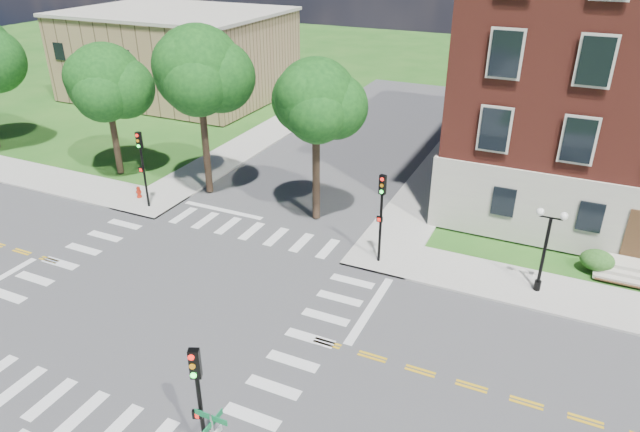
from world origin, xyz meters
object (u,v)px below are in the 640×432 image
at_px(traffic_signal_se, 199,396).
at_px(fire_hydrant, 139,192).
at_px(twin_lamp_west, 545,246).
at_px(traffic_signal_nw, 142,160).
at_px(traffic_signal_ne, 381,208).

height_order(traffic_signal_se, fire_hydrant, traffic_signal_se).
bearing_deg(fire_hydrant, twin_lamp_west, -0.69).
bearing_deg(fire_hydrant, traffic_signal_se, -43.89).
xyz_separation_m(twin_lamp_west, fire_hydrant, (-24.32, 0.29, -2.06)).
relative_size(traffic_signal_se, traffic_signal_nw, 1.00).
bearing_deg(traffic_signal_nw, traffic_signal_ne, -0.61).
bearing_deg(traffic_signal_ne, twin_lamp_west, 4.81).
height_order(traffic_signal_ne, traffic_signal_nw, same).
bearing_deg(traffic_signal_se, twin_lamp_west, 60.68).
xyz_separation_m(traffic_signal_se, traffic_signal_nw, (-14.49, 14.51, 0.00)).
height_order(traffic_signal_ne, twin_lamp_west, traffic_signal_ne).
height_order(twin_lamp_west, fire_hydrant, twin_lamp_west).
relative_size(twin_lamp_west, fire_hydrant, 5.64).
xyz_separation_m(traffic_signal_se, twin_lamp_west, (8.42, 15.00, -0.66)).
distance_m(traffic_signal_ne, traffic_signal_nw, 15.15).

